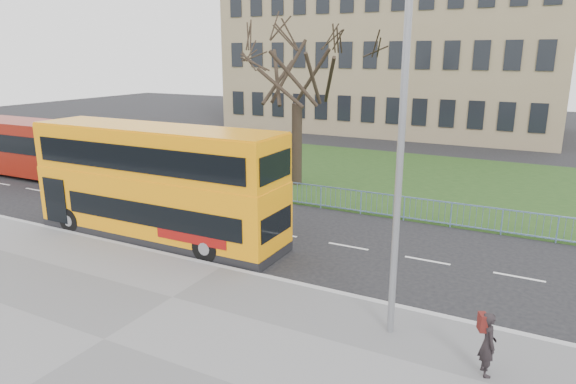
% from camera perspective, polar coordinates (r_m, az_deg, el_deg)
% --- Properties ---
extents(ground, '(120.00, 120.00, 0.00)m').
position_cam_1_polar(ground, '(18.98, -4.62, -6.92)').
color(ground, black).
rests_on(ground, ground).
extents(pavement, '(80.00, 10.50, 0.12)m').
position_cam_1_polar(pavement, '(14.32, -19.73, -15.33)').
color(pavement, slate).
rests_on(pavement, ground).
extents(kerb, '(80.00, 0.20, 0.14)m').
position_cam_1_polar(kerb, '(17.77, -7.32, -8.34)').
color(kerb, '#9C9C9F').
rests_on(kerb, ground).
extents(grass_verge, '(80.00, 15.40, 0.08)m').
position_cam_1_polar(grass_verge, '(31.43, 9.43, 1.91)').
color(grass_verge, '#1A3714').
rests_on(grass_verge, ground).
extents(guard_railing, '(40.00, 0.12, 1.10)m').
position_cam_1_polar(guard_railing, '(24.32, 3.67, -0.55)').
color(guard_railing, '#6788B7').
rests_on(guard_railing, ground).
extents(bare_tree, '(7.40, 7.40, 10.57)m').
position_cam_1_polar(bare_tree, '(27.84, 1.02, 11.52)').
color(bare_tree, black).
rests_on(bare_tree, grass_verge).
extents(civic_building, '(30.00, 15.00, 14.00)m').
position_cam_1_polar(civic_building, '(51.88, 11.92, 14.68)').
color(civic_building, '#897657').
rests_on(civic_building, ground).
extents(yellow_bus, '(10.52, 2.60, 4.40)m').
position_cam_1_polar(yellow_bus, '(20.46, -14.37, 1.23)').
color(yellow_bus, '#FF990A').
rests_on(yellow_bus, ground).
extents(red_bus, '(12.40, 3.00, 3.26)m').
position_cam_1_polar(red_bus, '(34.95, -27.48, 4.57)').
color(red_bus, maroon).
rests_on(red_bus, ground).
extents(pedestrian, '(0.55, 0.65, 1.51)m').
position_cam_1_polar(pedestrian, '(12.68, 21.32, -15.44)').
color(pedestrian, black).
rests_on(pedestrian, pavement).
extents(street_lamp, '(1.85, 0.49, 8.76)m').
position_cam_1_polar(street_lamp, '(12.44, 11.89, 4.69)').
color(street_lamp, gray).
rests_on(street_lamp, pavement).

